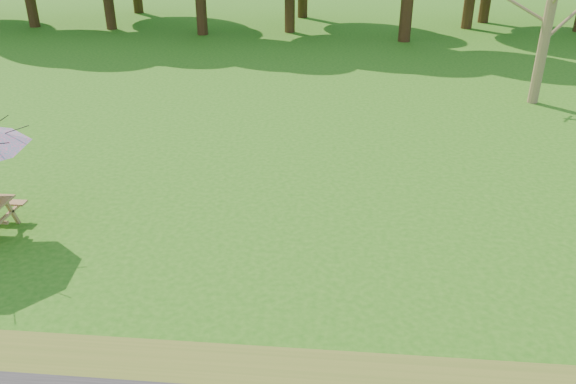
# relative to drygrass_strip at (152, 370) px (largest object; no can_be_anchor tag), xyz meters

# --- Properties ---
(ground) EXTENTS (120.00, 120.00, 0.00)m
(ground) POSITION_rel_drygrass_strip_xyz_m (0.00, 2.80, -0.00)
(ground) COLOR #246813
(ground) RESTS_ON ground
(drygrass_strip) EXTENTS (120.00, 1.20, 0.01)m
(drygrass_strip) POSITION_rel_drygrass_strip_xyz_m (0.00, 0.00, 0.00)
(drygrass_strip) COLOR olive
(drygrass_strip) RESTS_ON ground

